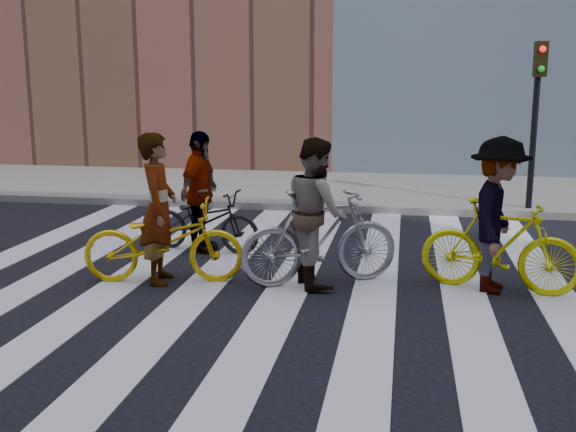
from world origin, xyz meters
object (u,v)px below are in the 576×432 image
(bike_yellow_right, at_px, (500,246))
(rider_rear, at_px, (200,192))
(bike_silver_mid, at_px, (320,237))
(bike_yellow_left, at_px, (163,241))
(traffic_signal, at_px, (537,98))
(rider_mid, at_px, (316,212))
(rider_right, at_px, (498,215))
(rider_left, at_px, (158,209))
(bike_dark_rear, at_px, (204,221))

(bike_yellow_right, bearing_deg, rider_rear, 86.31)
(bike_silver_mid, bearing_deg, bike_yellow_left, 72.26)
(traffic_signal, xyz_separation_m, rider_mid, (-3.53, -5.17, -1.32))
(bike_yellow_right, height_order, rider_right, rider_right)
(bike_yellow_left, distance_m, rider_right, 4.27)
(bike_yellow_left, distance_m, bike_yellow_right, 4.30)
(bike_silver_mid, height_order, bike_yellow_right, bike_silver_mid)
(rider_mid, relative_size, rider_right, 0.98)
(rider_left, height_order, rider_mid, rider_left)
(bike_yellow_left, relative_size, bike_yellow_right, 1.07)
(rider_left, xyz_separation_m, rider_mid, (2.03, 0.24, -0.02))
(rider_right, distance_m, rider_rear, 4.45)
(rider_mid, bearing_deg, bike_silver_mid, -114.38)
(bike_yellow_right, height_order, rider_left, rider_left)
(bike_yellow_left, height_order, rider_right, rider_right)
(rider_mid, bearing_deg, bike_yellow_left, 72.42)
(rider_left, height_order, rider_right, rider_left)
(rider_right, bearing_deg, bike_silver_mid, 106.01)
(bike_yellow_left, relative_size, bike_silver_mid, 0.99)
(bike_yellow_left, height_order, rider_rear, rider_rear)
(traffic_signal, relative_size, bike_silver_mid, 1.59)
(traffic_signal, xyz_separation_m, rider_right, (-1.27, -5.07, -1.31))
(rider_left, xyz_separation_m, rider_right, (4.29, 0.34, -0.01))
(rider_left, bearing_deg, rider_mid, -93.70)
(bike_yellow_right, relative_size, rider_mid, 1.02)
(bike_silver_mid, distance_m, bike_yellow_right, 2.26)
(bike_silver_mid, bearing_deg, rider_left, 72.10)
(bike_yellow_left, bearing_deg, bike_silver_mid, -93.70)
(bike_silver_mid, distance_m, rider_right, 2.23)
(bike_silver_mid, xyz_separation_m, rider_left, (-2.08, -0.24, 0.35))
(bike_yellow_right, relative_size, bike_dark_rear, 1.06)
(bike_yellow_left, xyz_separation_m, bike_silver_mid, (2.03, 0.24, 0.08))
(rider_left, xyz_separation_m, rider_rear, (0.04, 1.66, -0.05))
(bike_dark_rear, bearing_deg, rider_mid, -117.93)
(rider_right, height_order, rider_rear, rider_right)
(traffic_signal, xyz_separation_m, rider_left, (-5.56, -5.40, -1.30))
(bike_silver_mid, relative_size, bike_yellow_right, 1.07)
(rider_right, bearing_deg, bike_dark_rear, 85.92)
(traffic_signal, xyz_separation_m, bike_yellow_right, (-1.22, -5.07, -1.69))
(bike_dark_rear, xyz_separation_m, rider_mid, (1.94, -1.42, 0.48))
(bike_silver_mid, bearing_deg, bike_dark_rear, 30.16)
(bike_dark_rear, xyz_separation_m, rider_right, (4.20, -1.32, 0.49))
(bike_dark_rear, xyz_separation_m, rider_rear, (-0.05, -0.00, 0.45))
(bike_yellow_left, height_order, bike_yellow_right, bike_yellow_right)
(bike_dark_rear, bearing_deg, rider_right, -99.20)
(bike_dark_rear, height_order, rider_mid, rider_mid)
(bike_dark_rear, height_order, rider_rear, rider_rear)
(bike_yellow_right, height_order, bike_dark_rear, bike_yellow_right)
(bike_silver_mid, bearing_deg, bike_yellow_right, -111.77)
(bike_silver_mid, relative_size, rider_right, 1.07)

